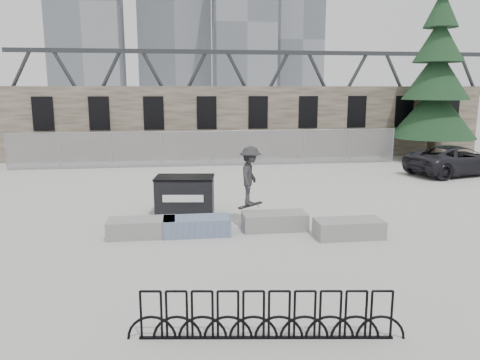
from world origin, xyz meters
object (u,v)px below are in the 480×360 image
Objects in this scene: planter_center_left at (197,225)px; planter_offset at (349,228)px; skateboarder at (250,176)px; planter_center_right at (275,220)px; dumpster at (185,195)px; suv at (456,160)px; planter_far_left at (141,227)px; bike_rack at (266,316)px; spruce_tree at (436,84)px.

planter_center_left is 1.00× the size of planter_offset.
planter_center_right is at bearing -111.89° from skateboarder.
dumpster is 15.17m from suv.
suv is at bearing 31.60° from planter_center_left.
planter_center_right is at bearing 2.55° from planter_far_left.
planter_center_left is 4.56m from planter_offset.
planter_center_left is 2.53m from dumpster.
suv is (9.17, 9.25, 0.46)m from planter_offset.
bike_rack is (-3.51, -5.35, 0.15)m from planter_offset.
planter_offset is at bearing -27.63° from dumpster.
skateboarder is at bearing 83.54° from bike_rack.
planter_center_right is at bearing -133.86° from spruce_tree.
dumpster reaches higher than planter_far_left.
bike_rack is 7.16m from skateboarder.
planter_center_left is 2.35m from skateboarder.
planter_offset is 13.04m from suv.
skateboarder is (-13.29, -12.53, -3.02)m from spruce_tree.
bike_rack is 0.43× the size of spruce_tree.
spruce_tree is (14.08, 19.54, 4.21)m from bike_rack.
planter_offset is 0.99× the size of skateboarder.
suv is at bearing -105.78° from spruce_tree.
planter_center_left is 1.00× the size of planter_center_right.
spruce_tree is (12.60, 13.11, 4.36)m from planter_center_right.
bike_rack is at bearing -67.26° from planter_far_left.
spruce_tree is at bearing 38.52° from planter_far_left.
bike_rack reaches higher than planter_offset.
planter_offset is at bearing -27.88° from planter_center_right.
planter_center_right is 0.99× the size of skateboarder.
bike_rack is at bearing -167.94° from skateboarder.
suv is at bearing 36.12° from planter_center_right.
planter_offset is 0.37× the size of suv.
planter_center_left is at bearing 107.18° from suv.
planter_offset is 3.46m from skateboarder.
bike_rack is 19.35m from suv.
planter_offset is (6.13, -0.89, 0.00)m from planter_far_left.
skateboarder is (3.41, 0.77, 1.34)m from planter_far_left.
dumpster reaches higher than bike_rack.
planter_far_left is 1.00× the size of planter_center_right.
planter_center_right is 2.30m from planter_offset.
planter_center_right is 0.17× the size of spruce_tree.
spruce_tree reaches higher than dumpster.
bike_rack reaches higher than planter_center_right.
planter_offset is 18.22m from spruce_tree.
suv reaches higher than planter_far_left.
suv is at bearing -38.92° from skateboarder.
planter_center_right is 1.61m from skateboarder.
planter_center_right is 3.58m from dumpster.
dumpster reaches higher than planter_center_left.
spruce_tree reaches higher than planter_far_left.
planter_center_left is at bearing -174.82° from planter_center_right.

